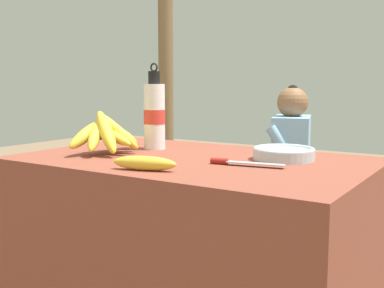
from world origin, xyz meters
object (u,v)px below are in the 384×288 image
support_post_near (166,70)px  serving_bowl (284,153)px  loose_banana_front (145,163)px  water_bottle (154,115)px  banana_bunch_ripe (107,133)px  knife (236,162)px  seated_vendor (282,161)px  wooden_bench (274,201)px  banana_bunch_green (226,173)px

support_post_near → serving_bowl: bearing=-44.1°
support_post_near → loose_banana_front: bearing=-55.6°
water_bottle → loose_banana_front: (0.25, -0.38, -0.11)m
support_post_near → banana_bunch_ripe: bearing=-60.1°
loose_banana_front → knife: size_ratio=0.86×
knife → seated_vendor: bearing=96.7°
loose_banana_front → seated_vendor: size_ratio=0.20×
serving_bowl → wooden_bench: size_ratio=0.16×
wooden_bench → support_post_near: support_post_near is taller
banana_bunch_ripe → water_bottle: (0.07, 0.20, 0.06)m
water_bottle → support_post_near: (-1.10, 1.59, 0.22)m
wooden_bench → support_post_near: 1.43m
banana_bunch_ripe → knife: bearing=3.9°
banana_bunch_ripe → banana_bunch_green: bearing=100.5°
serving_bowl → seated_vendor: (-0.45, 1.10, -0.22)m
loose_banana_front → support_post_near: bearing=124.4°
knife → seated_vendor: seated_vendor is taller
loose_banana_front → seated_vendor: seated_vendor is taller
loose_banana_front → wooden_bench: bearing=99.0°
banana_bunch_ripe → water_bottle: bearing=71.3°
serving_bowl → water_bottle: (-0.52, -0.02, 0.11)m
loose_banana_front → water_bottle: bearing=123.5°
serving_bowl → banana_bunch_ripe: bearing=-159.6°
knife → support_post_near: 2.36m
banana_bunch_green → support_post_near: 1.11m
wooden_bench → banana_bunch_green: bearing=-179.0°
water_bottle → seated_vendor: bearing=86.3°
wooden_bench → banana_bunch_green: 0.36m
banana_bunch_ripe → wooden_bench: size_ratio=0.24×
serving_bowl → support_post_near: 2.28m
serving_bowl → water_bottle: water_bottle is taller
banana_bunch_green → water_bottle: bearing=-74.6°
support_post_near → seated_vendor: bearing=-21.8°
serving_bowl → wooden_bench: serving_bowl is taller
knife → serving_bowl: bearing=56.7°
seated_vendor → loose_banana_front: bearing=79.7°
serving_bowl → knife: size_ratio=0.87×
water_bottle → knife: size_ratio=1.40×
loose_banana_front → wooden_bench: loose_banana_front is taller
water_bottle → knife: 0.49m
serving_bowl → water_bottle: bearing=-177.6°
seated_vendor → serving_bowl: bearing=95.1°
loose_banana_front → knife: loose_banana_front is taller
banana_bunch_ripe → water_bottle: water_bottle is taller
banana_bunch_ripe → banana_bunch_green: 1.44m
serving_bowl → knife: serving_bowl is taller
banana_bunch_ripe → banana_bunch_green: size_ratio=1.16×
seated_vendor → banana_bunch_green: 0.41m
banana_bunch_green → serving_bowl: bearing=-53.6°
knife → seated_vendor: size_ratio=0.23×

